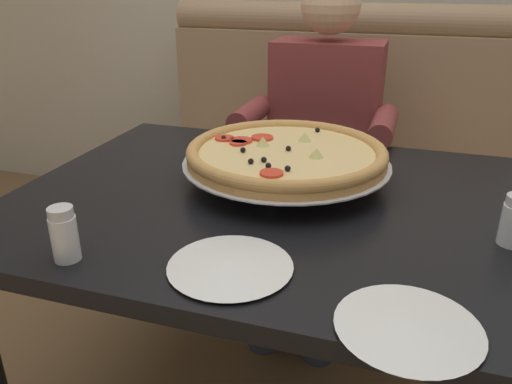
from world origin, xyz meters
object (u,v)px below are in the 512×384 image
Objects in this scene: booth_bench at (329,184)px; diner_main at (320,132)px; plate_near_right at (230,263)px; shaker_parmesan at (65,238)px; plate_near_left at (409,324)px; dining_table at (268,226)px; pizza at (286,154)px.

diner_main reaches higher than booth_bench.
shaker_parmesan is at bearing -168.30° from plate_near_right.
shaker_parmesan reaches higher than plate_near_left.
booth_bench is 0.41m from diner_main.
diner_main reaches higher than dining_table.
shaker_parmesan is at bearing -103.97° from diner_main.
dining_table is at bearing -89.54° from diner_main.
pizza is at bearing 59.47° from shaker_parmesan.
plate_near_right reaches higher than dining_table.
dining_table is 0.51m from shaker_parmesan.
pizza is 4.91× the size of shaker_parmesan.
diner_main reaches higher than shaker_parmesan.
diner_main reaches higher than plate_near_right.
plate_near_right is (0.03, -1.29, 0.36)m from booth_bench.
pizza reaches higher than shaker_parmesan.
diner_main reaches higher than pizza.
diner_main is (-0.01, -0.27, 0.31)m from booth_bench.
shaker_parmesan reaches higher than dining_table.
plate_near_left is at bearing -1.56° from shaker_parmesan.
shaker_parmesan is at bearing -101.52° from booth_bench.
plate_near_left is (0.35, -0.42, 0.10)m from dining_table.
dining_table is at bearing 129.63° from plate_near_left.
plate_near_right is (0.01, -0.44, -0.07)m from pizza.
booth_bench is at bearing 88.82° from diner_main.
pizza is 0.44m from plate_near_right.
plate_near_left is at bearing -75.76° from booth_bench.
diner_main is at bearing 90.46° from dining_table.
plate_near_right is at bearing -88.71° from booth_bench.
plate_near_right is (0.03, -0.34, 0.10)m from dining_table.
booth_bench is 0.95m from pizza.
booth_bench is 1.23× the size of diner_main.
plate_near_right is at bearing -85.10° from dining_table.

